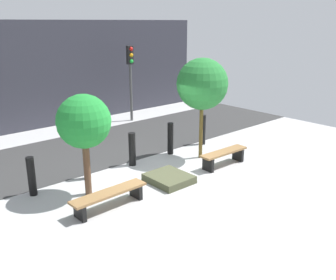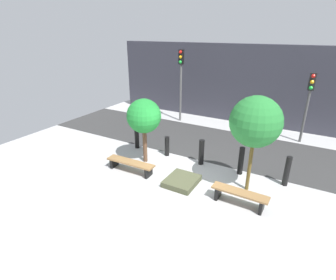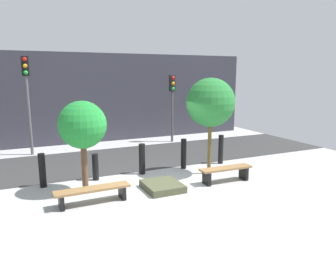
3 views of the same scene
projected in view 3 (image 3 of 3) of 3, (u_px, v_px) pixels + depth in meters
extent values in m
plane|color=#ABABAB|center=(161.00, 188.00, 9.73)|extent=(18.00, 18.00, 0.00)
cube|color=#333333|center=(123.00, 159.00, 13.15)|extent=(18.00, 3.95, 0.01)
cube|color=#33333D|center=(98.00, 98.00, 16.25)|extent=(16.20, 0.50, 4.35)
cube|color=black|center=(61.00, 202.00, 8.23)|extent=(0.11, 0.42, 0.37)
cube|color=black|center=(122.00, 192.00, 8.93)|extent=(0.11, 0.42, 0.37)
cube|color=olive|center=(93.00, 189.00, 8.54)|extent=(1.97, 0.47, 0.06)
cube|color=black|center=(207.00, 178.00, 10.02)|extent=(0.11, 0.40, 0.42)
cube|color=black|center=(244.00, 173.00, 10.55)|extent=(0.11, 0.40, 0.42)
cube|color=olive|center=(226.00, 168.00, 10.24)|extent=(1.74, 0.44, 0.06)
cube|color=#474A32|center=(162.00, 186.00, 9.63)|extent=(1.04, 1.18, 0.20)
cylinder|color=brown|center=(84.00, 165.00, 9.34)|extent=(0.17, 0.17, 1.58)
sphere|color=#208732|center=(82.00, 125.00, 9.11)|extent=(1.34, 1.34, 1.34)
cylinder|color=brown|center=(209.00, 145.00, 11.02)|extent=(0.12, 0.12, 1.98)
sphere|color=#277B34|center=(211.00, 102.00, 10.73)|extent=(1.61, 1.61, 1.61)
cylinder|color=black|center=(42.00, 170.00, 9.77)|extent=(0.20, 0.20, 1.03)
cylinder|color=black|center=(95.00, 167.00, 10.44)|extent=(0.20, 0.20, 0.86)
cylinder|color=black|center=(142.00, 159.00, 11.07)|extent=(0.21, 0.21, 1.04)
cylinder|color=black|center=(184.00, 154.00, 11.72)|extent=(0.20, 0.20, 1.08)
cylinder|color=black|center=(221.00, 149.00, 12.37)|extent=(0.19, 0.19, 1.10)
cylinder|color=#595959|center=(28.00, 107.00, 13.44)|extent=(0.12, 0.12, 4.05)
cube|color=black|center=(25.00, 66.00, 13.12)|extent=(0.28, 0.16, 0.78)
sphere|color=red|center=(25.00, 59.00, 12.97)|extent=(0.17, 0.17, 0.17)
sphere|color=orange|center=(25.00, 66.00, 13.02)|extent=(0.17, 0.17, 0.17)
sphere|color=green|center=(26.00, 73.00, 13.07)|extent=(0.17, 0.17, 0.17)
cylinder|color=#4C4C4C|center=(172.00, 109.00, 16.20)|extent=(0.12, 0.12, 3.29)
cube|color=black|center=(172.00, 83.00, 15.95)|extent=(0.28, 0.16, 0.78)
sphere|color=red|center=(173.00, 78.00, 15.81)|extent=(0.17, 0.17, 0.17)
sphere|color=orange|center=(173.00, 83.00, 15.86)|extent=(0.17, 0.17, 0.17)
sphere|color=green|center=(173.00, 89.00, 15.91)|extent=(0.17, 0.17, 0.17)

